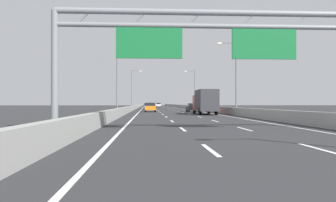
{
  "coord_description": "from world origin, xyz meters",
  "views": [
    {
      "loc": [
        -3.8,
        1.2,
        1.52
      ],
      "look_at": [
        1.0,
        85.09,
        1.97
      ],
      "focal_mm": 37.99,
      "sensor_mm": 36.0,
      "label": 1
    }
  ],
  "objects_px": {
    "orange_car": "(150,107)",
    "white_car": "(158,105)",
    "streetlamp_right_far": "(194,87)",
    "box_truck": "(205,101)",
    "streetlamp_left_far": "(133,87)",
    "green_car": "(148,106)",
    "black_car": "(192,108)",
    "sign_gantry": "(218,39)",
    "blue_car": "(148,106)",
    "streetlamp_left_mid": "(119,73)",
    "streetlamp_right_mid": "(234,73)"
  },
  "relations": [
    {
      "from": "orange_car",
      "to": "white_car",
      "type": "xyz_separation_m",
      "value": [
        3.55,
        71.81,
        0.0
      ]
    },
    {
      "from": "streetlamp_right_far",
      "to": "box_truck",
      "type": "xyz_separation_m",
      "value": [
        -3.7,
        -39.91,
        -3.65
      ]
    },
    {
      "from": "streetlamp_left_far",
      "to": "streetlamp_right_far",
      "type": "distance_m",
      "value": 14.93
    },
    {
      "from": "green_car",
      "to": "black_car",
      "type": "distance_m",
      "value": 39.18
    },
    {
      "from": "sign_gantry",
      "to": "blue_car",
      "type": "xyz_separation_m",
      "value": [
        -3.62,
        61.47,
        -4.12
      ]
    },
    {
      "from": "green_car",
      "to": "black_car",
      "type": "height_order",
      "value": "green_car"
    },
    {
      "from": "streetlamp_left_far",
      "to": "streetlamp_right_far",
      "type": "xyz_separation_m",
      "value": [
        14.93,
        0.0,
        0.0
      ]
    },
    {
      "from": "streetlamp_left_far",
      "to": "white_car",
      "type": "relative_size",
      "value": 2.19
    },
    {
      "from": "streetlamp_left_mid",
      "to": "green_car",
      "type": "relative_size",
      "value": 2.14
    },
    {
      "from": "streetlamp_right_far",
      "to": "box_truck",
      "type": "distance_m",
      "value": 40.25
    },
    {
      "from": "streetlamp_right_mid",
      "to": "orange_car",
      "type": "xyz_separation_m",
      "value": [
        -10.84,
        14.65,
        -4.62
      ]
    },
    {
      "from": "streetlamp_left_far",
      "to": "black_car",
      "type": "distance_m",
      "value": 30.43
    },
    {
      "from": "streetlamp_left_far",
      "to": "orange_car",
      "type": "relative_size",
      "value": 2.23
    },
    {
      "from": "black_car",
      "to": "white_car",
      "type": "height_order",
      "value": "white_car"
    },
    {
      "from": "streetlamp_left_mid",
      "to": "streetlamp_left_far",
      "type": "distance_m",
      "value": 40.72
    },
    {
      "from": "streetlamp_right_mid",
      "to": "orange_car",
      "type": "bearing_deg",
      "value": 126.51
    },
    {
      "from": "blue_car",
      "to": "white_car",
      "type": "relative_size",
      "value": 0.96
    },
    {
      "from": "streetlamp_left_mid",
      "to": "black_car",
      "type": "xyz_separation_m",
      "value": [
        11.05,
        12.75,
        -4.65
      ]
    },
    {
      "from": "sign_gantry",
      "to": "box_truck",
      "type": "bearing_deg",
      "value": 82.06
    },
    {
      "from": "streetlamp_left_mid",
      "to": "streetlamp_right_mid",
      "type": "bearing_deg",
      "value": 0.0
    },
    {
      "from": "black_car",
      "to": "blue_car",
      "type": "bearing_deg",
      "value": 109.02
    },
    {
      "from": "streetlamp_left_far",
      "to": "streetlamp_right_far",
      "type": "bearing_deg",
      "value": 0.0
    },
    {
      "from": "streetlamp_left_far",
      "to": "green_car",
      "type": "bearing_deg",
      "value": 70.33
    },
    {
      "from": "streetlamp_left_far",
      "to": "streetlamp_right_far",
      "type": "relative_size",
      "value": 1.0
    },
    {
      "from": "streetlamp_right_mid",
      "to": "blue_car",
      "type": "distance_m",
      "value": 36.22
    },
    {
      "from": "streetlamp_left_mid",
      "to": "streetlamp_left_far",
      "type": "bearing_deg",
      "value": 90.0
    },
    {
      "from": "streetlamp_right_far",
      "to": "white_car",
      "type": "height_order",
      "value": "streetlamp_right_far"
    },
    {
      "from": "white_car",
      "to": "streetlamp_left_far",
      "type": "bearing_deg",
      "value": -99.48
    },
    {
      "from": "white_car",
      "to": "box_truck",
      "type": "relative_size",
      "value": 0.56
    },
    {
      "from": "streetlamp_right_far",
      "to": "blue_car",
      "type": "bearing_deg",
      "value": -149.57
    },
    {
      "from": "streetlamp_left_far",
      "to": "blue_car",
      "type": "height_order",
      "value": "streetlamp_left_far"
    },
    {
      "from": "white_car",
      "to": "sign_gantry",
      "type": "bearing_deg",
      "value": -90.17
    },
    {
      "from": "green_car",
      "to": "orange_car",
      "type": "bearing_deg",
      "value": -89.49
    },
    {
      "from": "streetlamp_left_mid",
      "to": "blue_car",
      "type": "xyz_separation_m",
      "value": [
        3.68,
        34.11,
        -4.66
      ]
    },
    {
      "from": "streetlamp_left_far",
      "to": "white_car",
      "type": "height_order",
      "value": "streetlamp_left_far"
    },
    {
      "from": "orange_car",
      "to": "green_car",
      "type": "bearing_deg",
      "value": 90.51
    },
    {
      "from": "streetlamp_left_mid",
      "to": "blue_car",
      "type": "bearing_deg",
      "value": 83.84
    },
    {
      "from": "streetlamp_right_mid",
      "to": "white_car",
      "type": "distance_m",
      "value": 86.89
    },
    {
      "from": "streetlamp_right_far",
      "to": "black_car",
      "type": "xyz_separation_m",
      "value": [
        -3.88,
        -27.97,
        -4.65
      ]
    },
    {
      "from": "box_truck",
      "to": "streetlamp_left_mid",
      "type": "bearing_deg",
      "value": -175.89
    },
    {
      "from": "streetlamp_right_mid",
      "to": "white_car",
      "type": "xyz_separation_m",
      "value": [
        -7.29,
        86.46,
        -4.61
      ]
    },
    {
      "from": "sign_gantry",
      "to": "streetlamp_right_far",
      "type": "xyz_separation_m",
      "value": [
        7.63,
        68.08,
        0.55
      ]
    },
    {
      "from": "blue_car",
      "to": "white_car",
      "type": "distance_m",
      "value": 52.5
    },
    {
      "from": "streetlamp_left_far",
      "to": "streetlamp_left_mid",
      "type": "bearing_deg",
      "value": -90.0
    },
    {
      "from": "streetlamp_right_far",
      "to": "green_car",
      "type": "height_order",
      "value": "streetlamp_right_far"
    },
    {
      "from": "streetlamp_right_mid",
      "to": "green_car",
      "type": "relative_size",
      "value": 2.14
    },
    {
      "from": "sign_gantry",
      "to": "streetlamp_left_mid",
      "type": "bearing_deg",
      "value": 104.95
    },
    {
      "from": "streetlamp_left_mid",
      "to": "blue_car",
      "type": "height_order",
      "value": "streetlamp_left_mid"
    },
    {
      "from": "streetlamp_right_far",
      "to": "green_car",
      "type": "xyz_separation_m",
      "value": [
        -11.17,
        10.53,
        -4.64
      ]
    },
    {
      "from": "blue_car",
      "to": "streetlamp_right_mid",
      "type": "bearing_deg",
      "value": -71.75
    }
  ]
}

